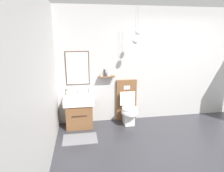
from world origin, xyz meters
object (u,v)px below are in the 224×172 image
Objects in this scene: vanity_sink_left at (79,111)px; soap_dispenser at (90,91)px; toothbrush_cup at (67,93)px; toilet at (128,107)px.

vanity_sink_left is 0.51m from soap_dispenser.
vanity_sink_left is 0.49m from toothbrush_cup.
vanity_sink_left is 0.69× the size of toilet.
soap_dispenser is at bearing 1.15° from toothbrush_cup.
toilet is 5.34× the size of soap_dispenser.
soap_dispenser is at bearing 168.85° from toilet.
soap_dispenser is (-0.87, 0.17, 0.40)m from toilet.
toilet is 0.97m from soap_dispenser.
toilet reaches higher than toothbrush_cup.
vanity_sink_left is at bearing -179.52° from toilet.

